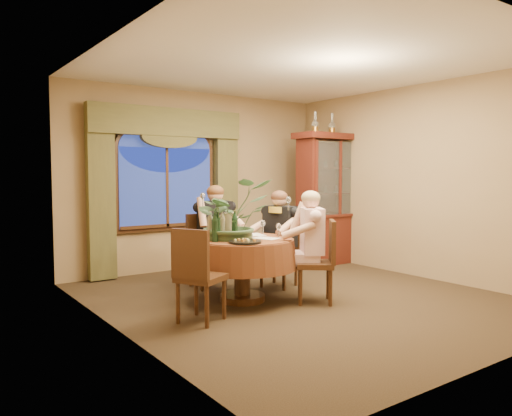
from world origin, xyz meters
TOP-DOWN VIEW (x-y plane):
  - floor at (0.00, 0.00)m, footprint 5.00×5.00m
  - wall_back at (0.00, 2.50)m, footprint 4.50×0.00m
  - wall_right at (2.25, 0.00)m, footprint 0.00×5.00m
  - ceiling at (0.00, 0.00)m, footprint 5.00×5.00m
  - window at (-0.60, 2.43)m, footprint 1.62×0.10m
  - arched_transom at (-0.60, 2.43)m, footprint 1.60×0.06m
  - drapery_left at (-1.63, 2.38)m, footprint 0.38×0.14m
  - drapery_right at (0.43, 2.38)m, footprint 0.38×0.14m
  - swag_valance at (-0.60, 2.35)m, footprint 2.45×0.16m
  - dining_table at (-0.65, 0.29)m, footprint 1.70×1.70m
  - china_cabinet at (1.99, 1.54)m, footprint 1.34×0.53m
  - oil_lamp_left at (1.62, 1.54)m, footprint 0.11×0.11m
  - oil_lamp_center at (1.99, 1.54)m, footprint 0.11×0.11m
  - oil_lamp_right at (2.37, 1.54)m, footprint 0.11×0.11m
  - chair_right at (0.01, -0.25)m, footprint 0.59×0.59m
  - chair_back_right at (0.17, 0.64)m, footprint 0.55×0.55m
  - chair_back at (-0.62, 1.17)m, footprint 0.44×0.44m
  - chair_front_left at (-1.45, -0.14)m, footprint 0.57×0.57m
  - person_pink at (0.05, -0.15)m, footprint 0.62×0.63m
  - person_back at (-0.50, 1.17)m, footprint 0.56×0.52m
  - person_scarf at (0.12, 0.55)m, footprint 0.55×0.58m
  - stoneware_vase at (-0.75, 0.43)m, footprint 0.16×0.16m
  - centerpiece_plant at (-0.76, 0.37)m, footprint 0.91×1.01m
  - olive_bowl at (-0.62, 0.24)m, footprint 0.15×0.15m
  - cheese_platter at (-0.85, -0.06)m, footprint 0.36×0.36m
  - wine_bottle_0 at (-0.88, 0.36)m, footprint 0.07×0.07m
  - wine_bottle_1 at (-0.93, 0.45)m, footprint 0.07×0.07m
  - wine_bottle_2 at (-1.06, 0.22)m, footprint 0.07×0.07m
  - wine_bottle_3 at (-0.79, 0.25)m, footprint 0.07×0.07m
  - wine_bottle_4 at (-1.00, 0.27)m, footprint 0.07×0.07m
  - wine_bottle_5 at (-1.03, 0.38)m, footprint 0.07×0.07m
  - tasting_paper_0 at (-0.44, 0.11)m, footprint 0.30×0.35m
  - tasting_paper_1 at (-0.35, 0.47)m, footprint 0.28×0.34m
  - wine_glass_person_pink at (-0.29, 0.06)m, footprint 0.07×0.07m
  - wine_glass_person_back at (-0.58, 0.72)m, footprint 0.07×0.07m
  - wine_glass_person_scarf at (-0.24, 0.43)m, footprint 0.07×0.07m

SIDE VIEW (x-z plane):
  - floor at x=0.00m, z-range 0.00..0.00m
  - dining_table at x=-0.65m, z-range 0.00..0.75m
  - chair_right at x=0.01m, z-range 0.00..0.96m
  - chair_back_right at x=0.17m, z-range 0.00..0.96m
  - chair_back at x=-0.62m, z-range 0.00..0.96m
  - chair_front_left at x=-1.45m, z-range 0.00..0.96m
  - person_scarf at x=0.12m, z-range 0.00..1.30m
  - person_pink at x=0.05m, z-range 0.00..1.32m
  - person_back at x=-0.50m, z-range 0.00..1.36m
  - tasting_paper_0 at x=-0.44m, z-range 0.75..0.76m
  - tasting_paper_1 at x=-0.35m, z-range 0.75..0.76m
  - cheese_platter at x=-0.85m, z-range 0.75..0.77m
  - olive_bowl at x=-0.62m, z-range 0.75..0.80m
  - wine_glass_person_pink at x=-0.29m, z-range 0.75..0.93m
  - wine_glass_person_back at x=-0.58m, z-range 0.75..0.93m
  - wine_glass_person_scarf at x=-0.24m, z-range 0.75..0.93m
  - stoneware_vase at x=-0.75m, z-range 0.75..1.05m
  - wine_bottle_0 at x=-0.88m, z-range 0.75..1.08m
  - wine_bottle_1 at x=-0.93m, z-range 0.75..1.08m
  - wine_bottle_2 at x=-1.06m, z-range 0.75..1.08m
  - wine_bottle_3 at x=-0.79m, z-range 0.75..1.08m
  - wine_bottle_4 at x=-1.00m, z-range 0.75..1.08m
  - wine_bottle_5 at x=-1.03m, z-range 0.75..1.08m
  - china_cabinet at x=1.99m, z-range 0.00..2.17m
  - drapery_left at x=-1.63m, z-range 0.02..2.34m
  - drapery_right at x=0.43m, z-range 0.02..2.34m
  - window at x=-0.60m, z-range 0.64..1.96m
  - centerpiece_plant at x=-0.76m, z-range 0.95..1.74m
  - wall_back at x=0.00m, z-range -0.85..3.65m
  - wall_right at x=2.25m, z-range -1.10..3.90m
  - arched_transom at x=-0.60m, z-range 1.86..2.30m
  - swag_valance at x=-0.60m, z-range 2.07..2.49m
  - oil_lamp_left at x=1.62m, z-range 2.17..2.51m
  - oil_lamp_center at x=1.99m, z-range 2.17..2.51m
  - oil_lamp_right at x=2.37m, z-range 2.17..2.51m
  - ceiling at x=0.00m, z-range 2.80..2.80m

